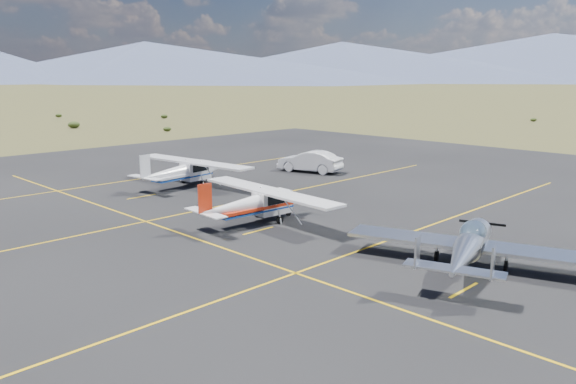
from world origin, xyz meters
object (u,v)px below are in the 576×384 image
sedan (310,161)px  aircraft_plain (183,170)px  aircraft_low_wing (470,245)px  aircraft_cessna (255,203)px

sedan → aircraft_plain: bearing=-27.6°
aircraft_plain → sedan: 10.70m
aircraft_plain → sedan: bearing=-18.4°
aircraft_low_wing → aircraft_plain: bearing=66.9°
aircraft_cessna → sedan: bearing=36.2°
aircraft_low_wing → aircraft_plain: 21.94m
sedan → aircraft_cessna: bearing=16.3°
aircraft_low_wing → aircraft_cessna: aircraft_cessna is taller
aircraft_low_wing → aircraft_plain: size_ratio=0.99×
aircraft_low_wing → aircraft_plain: (1.65, 21.88, 0.08)m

